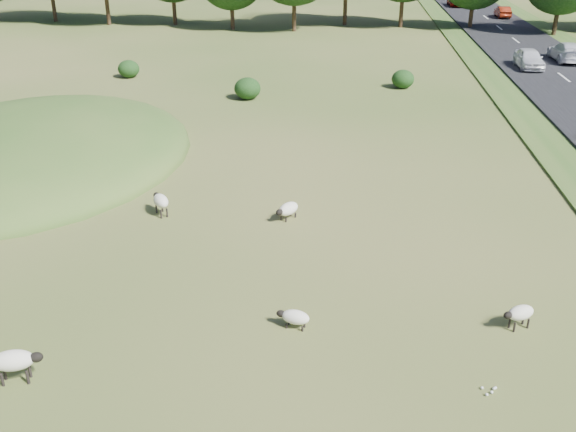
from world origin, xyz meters
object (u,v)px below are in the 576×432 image
object	(u,v)px
sheep_1	(288,209)
car_1	(567,52)
sheep_4	(295,317)
car_2	(458,1)
car_5	(529,58)
car_6	(503,12)
sheep_0	(161,201)
sheep_3	(15,361)
sheep_2	(520,313)

from	to	relation	value
sheep_1	car_1	world-z (taller)	car_1
sheep_4	car_2	world-z (taller)	car_2
car_1	car_2	world-z (taller)	car_1
car_5	car_6	size ratio (longest dim) A/B	1.13
sheep_0	sheep_4	bearing A→B (deg)	-174.35
sheep_4	car_1	bearing A→B (deg)	-103.07
sheep_0	sheep_3	world-z (taller)	sheep_3
sheep_2	car_1	xyz separation A→B (m)	(12.58, 39.35, 0.48)
car_5	sheep_4	bearing A→B (deg)	-112.65
sheep_1	sheep_3	size ratio (longest dim) A/B	0.89
sheep_2	car_6	size ratio (longest dim) A/B	0.28
car_1	car_5	bearing A→B (deg)	39.65
sheep_0	sheep_3	distance (m)	10.59
sheep_3	car_6	xyz separation A→B (m)	(26.16, 68.78, 0.23)
car_1	sheep_0	bearing A→B (deg)	52.14
sheep_4	car_5	xyz separation A→B (m)	(15.36, 36.81, 0.63)
sheep_2	car_1	size ratio (longest dim) A/B	0.21
sheep_3	car_1	xyz separation A→B (m)	(26.16, 43.07, 0.35)
sheep_2	car_2	bearing A→B (deg)	-124.53
car_5	car_1	bearing A→B (deg)	39.65
sheep_1	sheep_2	xyz separation A→B (m)	(7.51, -6.90, 0.09)
sheep_3	sheep_0	bearing A→B (deg)	71.13
car_1	sheep_4	bearing A→B (deg)	64.38
car_5	car_6	bearing A→B (deg)	82.50
sheep_0	car_1	bearing A→B (deg)	-71.65
sheep_3	sheep_2	bearing A→B (deg)	1.22
sheep_3	car_5	world-z (taller)	car_5
sheep_2	car_5	bearing A→B (deg)	-131.52
sheep_2	car_5	distance (m)	37.26
sheep_3	sheep_4	bearing A→B (deg)	9.90
car_1	car_2	size ratio (longest dim) A/B	1.04
car_6	car_1	bearing A→B (deg)	90.00
car_1	car_6	xyz separation A→B (m)	(0.00, 25.71, -0.12)
sheep_1	car_5	xyz separation A→B (m)	(16.29, 29.31, 0.56)
sheep_3	car_6	bearing A→B (deg)	55.08
sheep_0	sheep_4	world-z (taller)	sheep_0
car_6	sheep_2	bearing A→B (deg)	79.06
car_1	car_5	distance (m)	4.94
sheep_0	car_1	world-z (taller)	car_1
sheep_1	car_6	bearing A→B (deg)	-164.07
sheep_3	sheep_4	world-z (taller)	sheep_3
sheep_2	car_1	bearing A→B (deg)	-135.62
sheep_4	sheep_1	bearing A→B (deg)	-70.40
sheep_2	car_5	world-z (taller)	car_5
sheep_4	car_1	size ratio (longest dim) A/B	0.20
sheep_0	car_5	size ratio (longest dim) A/B	0.28
sheep_2	sheep_1	bearing A→B (deg)	-70.46
sheep_2	sheep_4	size ratio (longest dim) A/B	1.02
sheep_0	sheep_2	world-z (taller)	sheep_0
car_1	sheep_2	bearing A→B (deg)	72.28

